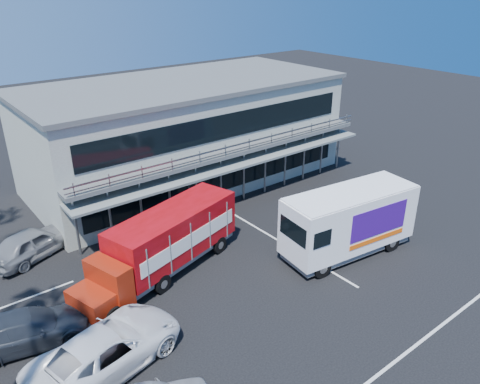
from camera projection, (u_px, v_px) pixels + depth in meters
ground at (300, 284)px, 23.14m from camera, size 120.00×120.00×0.00m
building at (186, 131)px, 33.96m from camera, size 22.40×12.00×7.30m
red_truck at (165, 242)px, 23.36m from camera, size 9.81×4.72×3.22m
white_van at (349, 221)px, 25.01m from camera, size 7.78×3.53×3.67m
parked_car_c at (107, 349)px, 17.88m from camera, size 6.65×4.16×1.71m
parked_car_d at (27, 329)px, 19.03m from camera, size 5.52×3.17×1.51m
parked_car_e at (33, 243)px, 25.13m from camera, size 5.18×3.57×1.64m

